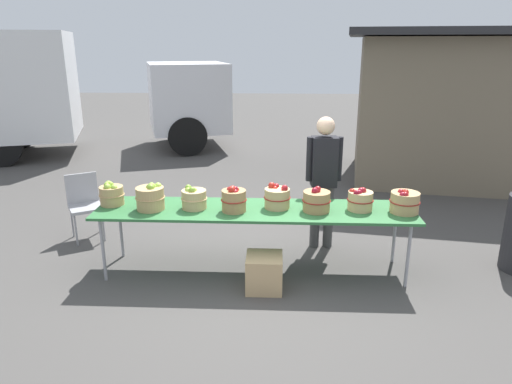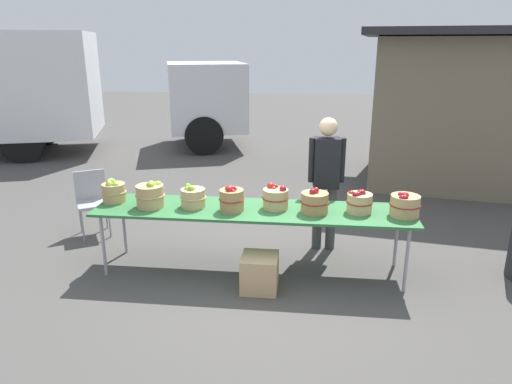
{
  "view_description": "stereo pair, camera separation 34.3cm",
  "coord_description": "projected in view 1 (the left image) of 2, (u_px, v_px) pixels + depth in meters",
  "views": [
    {
      "loc": [
        0.23,
        -4.83,
        2.49
      ],
      "look_at": [
        0.0,
        0.3,
        0.85
      ],
      "focal_mm": 32.73,
      "sensor_mm": 36.0,
      "label": 1
    },
    {
      "loc": [
        0.57,
        -4.81,
        2.49
      ],
      "look_at": [
        0.0,
        0.3,
        0.85
      ],
      "focal_mm": 32.73,
      "sensor_mm": 36.0,
      "label": 2
    }
  ],
  "objects": [
    {
      "name": "food_kiosk",
      "position": [
        441.0,
        106.0,
        8.69
      ],
      "size": [
        3.9,
        3.4,
        2.74
      ],
      "rotation": [
        0.0,
        0.0,
        -0.15
      ],
      "color": "#726651",
      "rests_on": "ground"
    },
    {
      "name": "box_truck",
      "position": [
        27.0,
        90.0,
        10.49
      ],
      "size": [
        7.99,
        4.35,
        2.75
      ],
      "rotation": [
        0.0,
        0.0,
        0.3
      ],
      "color": "white",
      "rests_on": "ground"
    },
    {
      "name": "produce_crate",
      "position": [
        264.0,
        272.0,
        4.91
      ],
      "size": [
        0.38,
        0.38,
        0.38
      ],
      "primitive_type": "cube",
      "color": "tan",
      "rests_on": "ground"
    },
    {
      "name": "apple_basket_red_1",
      "position": [
        277.0,
        197.0,
        5.14
      ],
      "size": [
        0.3,
        0.3,
        0.28
      ],
      "color": "tan",
      "rests_on": "market_table"
    },
    {
      "name": "apple_basket_red_0",
      "position": [
        234.0,
        199.0,
        5.03
      ],
      "size": [
        0.28,
        0.28,
        0.29
      ],
      "color": "#A87F51",
      "rests_on": "market_table"
    },
    {
      "name": "market_table",
      "position": [
        255.0,
        212.0,
        5.15
      ],
      "size": [
        3.5,
        0.76,
        0.75
      ],
      "color": "#2D6B38",
      "rests_on": "ground"
    },
    {
      "name": "vendor_adult",
      "position": [
        324.0,
        173.0,
        5.71
      ],
      "size": [
        0.44,
        0.24,
        1.67
      ],
      "rotation": [
        0.0,
        0.0,
        3.22
      ],
      "color": "#3F3F3F",
      "rests_on": "ground"
    },
    {
      "name": "apple_basket_red_4",
      "position": [
        405.0,
        202.0,
        5.0
      ],
      "size": [
        0.32,
        0.32,
        0.26
      ],
      "color": "tan",
      "rests_on": "market_table"
    },
    {
      "name": "apple_basket_red_2",
      "position": [
        316.0,
        200.0,
        5.04
      ],
      "size": [
        0.31,
        0.31,
        0.28
      ],
      "color": "#A87F51",
      "rests_on": "market_table"
    },
    {
      "name": "apple_basket_green_2",
      "position": [
        194.0,
        198.0,
        5.13
      ],
      "size": [
        0.29,
        0.29,
        0.26
      ],
      "color": "tan",
      "rests_on": "market_table"
    },
    {
      "name": "apple_basket_green_1",
      "position": [
        150.0,
        197.0,
        5.09
      ],
      "size": [
        0.32,
        0.32,
        0.3
      ],
      "color": "tan",
      "rests_on": "market_table"
    },
    {
      "name": "folding_chair",
      "position": [
        84.0,
        201.0,
        6.14
      ],
      "size": [
        0.55,
        0.55,
        0.86
      ],
      "rotation": [
        0.0,
        0.0,
        0.54
      ],
      "color": "#99999E",
      "rests_on": "ground"
    },
    {
      "name": "apple_basket_red_3",
      "position": [
        360.0,
        199.0,
        5.07
      ],
      "size": [
        0.29,
        0.29,
        0.26
      ],
      "color": "tan",
      "rests_on": "market_table"
    },
    {
      "name": "ground_plane",
      "position": [
        255.0,
        270.0,
        5.36
      ],
      "size": [
        40.0,
        40.0,
        0.0
      ],
      "primitive_type": "plane",
      "color": "#474442"
    },
    {
      "name": "apple_basket_green_0",
      "position": [
        112.0,
        194.0,
        5.24
      ],
      "size": [
        0.28,
        0.28,
        0.27
      ],
      "color": "tan",
      "rests_on": "market_table"
    }
  ]
}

